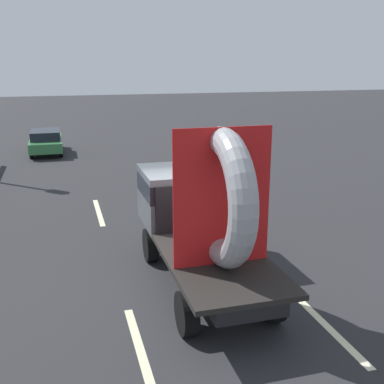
# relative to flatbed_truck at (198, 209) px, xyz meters

# --- Properties ---
(ground_plane) EXTENTS (120.00, 120.00, 0.00)m
(ground_plane) POSITION_rel_flatbed_truck_xyz_m (-0.20, 0.23, -1.67)
(ground_plane) COLOR #28282B
(flatbed_truck) EXTENTS (2.02, 5.43, 3.71)m
(flatbed_truck) POSITION_rel_flatbed_truck_xyz_m (0.00, 0.00, 0.00)
(flatbed_truck) COLOR black
(flatbed_truck) RESTS_ON ground_plane
(distant_sedan) EXTENTS (1.65, 3.86, 1.26)m
(distant_sedan) POSITION_rel_flatbed_truck_xyz_m (-3.54, 16.68, -0.99)
(distant_sedan) COLOR black
(distant_sedan) RESTS_ON ground_plane
(lane_dash_left_near) EXTENTS (0.16, 2.38, 0.01)m
(lane_dash_left_near) POSITION_rel_flatbed_truck_xyz_m (-1.77, -2.22, -1.66)
(lane_dash_left_near) COLOR beige
(lane_dash_left_near) RESTS_ON ground_plane
(lane_dash_left_far) EXTENTS (0.16, 2.89, 0.01)m
(lane_dash_left_far) POSITION_rel_flatbed_truck_xyz_m (-1.77, 5.58, -1.66)
(lane_dash_left_far) COLOR beige
(lane_dash_left_far) RESTS_ON ground_plane
(lane_dash_right_near) EXTENTS (0.16, 2.47, 0.01)m
(lane_dash_right_near) POSITION_rel_flatbed_truck_xyz_m (1.77, -2.80, -1.66)
(lane_dash_right_near) COLOR beige
(lane_dash_right_near) RESTS_ON ground_plane
(lane_dash_right_far) EXTENTS (0.16, 2.83, 0.01)m
(lane_dash_right_far) POSITION_rel_flatbed_truck_xyz_m (1.77, 5.39, -1.66)
(lane_dash_right_far) COLOR beige
(lane_dash_right_far) RESTS_ON ground_plane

